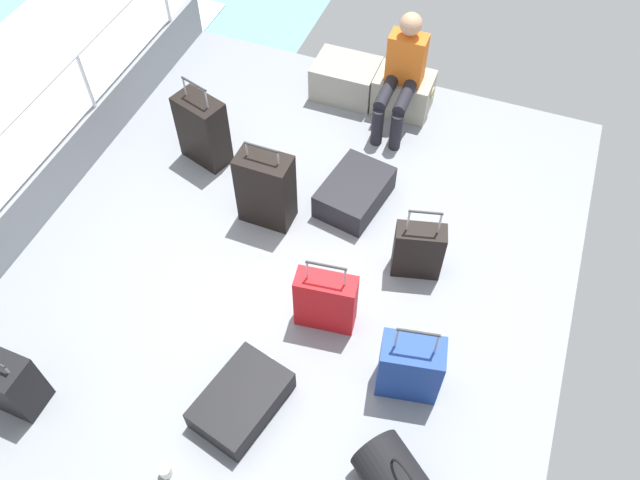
{
  "coord_description": "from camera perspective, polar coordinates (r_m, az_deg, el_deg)",
  "views": [
    {
      "loc": [
        1.27,
        -2.73,
        4.27
      ],
      "look_at": [
        0.19,
        0.14,
        0.25
      ],
      "focal_mm": 35.94,
      "sensor_mm": 36.0,
      "label": 1
    }
  ],
  "objects": [
    {
      "name": "ground_plane",
      "position": [
        5.25,
        -2.47,
        -2.4
      ],
      "size": [
        4.4,
        5.2,
        0.06
      ],
      "primitive_type": "cube",
      "color": "gray"
    },
    {
      "name": "gunwale_port",
      "position": [
        5.97,
        -22.31,
        5.23
      ],
      "size": [
        0.06,
        5.2,
        0.45
      ],
      "primitive_type": "cube",
      "color": "gray",
      "rests_on": "ground_plane"
    },
    {
      "name": "railing_port",
      "position": [
        5.61,
        -24.05,
        9.04
      ],
      "size": [
        0.04,
        4.2,
        1.02
      ],
      "color": "silver",
      "rests_on": "ground_plane"
    },
    {
      "name": "cargo_crate_0",
      "position": [
        6.56,
        2.3,
        14.13
      ],
      "size": [
        0.65,
        0.47,
        0.37
      ],
      "color": "gray",
      "rests_on": "ground_plane"
    },
    {
      "name": "cargo_crate_1",
      "position": [
        6.43,
        7.41,
        12.88
      ],
      "size": [
        0.58,
        0.4,
        0.39
      ],
      "color": "#9E9989",
      "rests_on": "ground_plane"
    },
    {
      "name": "passenger_seated",
      "position": [
        6.05,
        7.3,
        14.6
      ],
      "size": [
        0.34,
        0.66,
        1.09
      ],
      "color": "orange",
      "rests_on": "ground_plane"
    },
    {
      "name": "suitcase_0",
      "position": [
        4.71,
        0.51,
        -5.46
      ],
      "size": [
        0.47,
        0.24,
        0.73
      ],
      "color": "red",
      "rests_on": "ground_plane"
    },
    {
      "name": "suitcase_1",
      "position": [
        5.04,
        8.73,
        -0.93
      ],
      "size": [
        0.42,
        0.27,
        0.73
      ],
      "color": "black",
      "rests_on": "ground_plane"
    },
    {
      "name": "suitcase_2",
      "position": [
        4.57,
        -7.0,
        -13.96
      ],
      "size": [
        0.59,
        0.75,
        0.2
      ],
      "color": "black",
      "rests_on": "ground_plane"
    },
    {
      "name": "suitcase_3",
      "position": [
        4.89,
        -25.83,
        -11.43
      ],
      "size": [
        0.36,
        0.27,
        0.6
      ],
      "color": "black",
      "rests_on": "ground_plane"
    },
    {
      "name": "suitcase_4",
      "position": [
        5.55,
        3.1,
        4.27
      ],
      "size": [
        0.58,
        0.74,
        0.25
      ],
      "color": "black",
      "rests_on": "ground_plane"
    },
    {
      "name": "suitcase_5",
      "position": [
        5.87,
        -10.4,
        9.6
      ],
      "size": [
        0.49,
        0.37,
        0.86
      ],
      "color": "black",
      "rests_on": "ground_plane"
    },
    {
      "name": "suitcase_6",
      "position": [
        5.28,
        -4.84,
        4.53
      ],
      "size": [
        0.45,
        0.27,
        0.83
      ],
      "color": "black",
      "rests_on": "ground_plane"
    },
    {
      "name": "suitcase_7",
      "position": [
        4.49,
        8.01,
        -11.15
      ],
      "size": [
        0.47,
        0.33,
        0.76
      ],
      "color": "navy",
      "rests_on": "ground_plane"
    },
    {
      "name": "paper_cup",
      "position": [
        4.54,
        -13.61,
        -19.38
      ],
      "size": [
        0.08,
        0.08,
        0.1
      ],
      "primitive_type": "cylinder",
      "color": "white",
      "rests_on": "ground_plane"
    }
  ]
}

